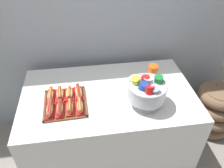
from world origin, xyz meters
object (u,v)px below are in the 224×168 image
(floor_vase, at_px, (213,110))
(hot_dog_5, at_px, (60,94))
(hot_dog_2, at_px, (70,107))
(hot_dog_4, at_px, (51,96))
(buffet_table, at_px, (109,123))
(cup_stack, at_px, (153,73))
(hot_dog_7, at_px, (79,92))
(serving_tray, at_px, (65,104))
(hot_dog_3, at_px, (80,106))
(donut, at_px, (136,79))
(punch_bowl, at_px, (147,91))
(hot_dog_6, at_px, (69,93))
(hot_dog_1, at_px, (60,109))
(hot_dog_0, at_px, (50,110))

(floor_vase, height_order, hot_dog_5, floor_vase)
(hot_dog_2, xyz_separation_m, hot_dog_4, (-0.16, 0.16, -0.00))
(floor_vase, distance_m, hot_dog_4, 1.73)
(buffet_table, relative_size, cup_stack, 9.47)
(hot_dog_2, height_order, hot_dog_7, hot_dog_2)
(serving_tray, xyz_separation_m, hot_dog_3, (0.12, -0.08, 0.03))
(cup_stack, xyz_separation_m, donut, (-0.14, 0.01, -0.06))
(floor_vase, distance_m, hot_dog_2, 1.61)
(floor_vase, relative_size, punch_bowl, 3.80)
(hot_dog_5, relative_size, punch_bowl, 0.54)
(hot_dog_5, bearing_deg, hot_dog_3, -45.91)
(hot_dog_4, bearing_deg, hot_dog_2, -45.91)
(hot_dog_6, xyz_separation_m, donut, (0.59, 0.13, -0.02))
(donut, bearing_deg, floor_vase, 1.21)
(hot_dog_3, bearing_deg, hot_dog_6, 116.26)
(floor_vase, bearing_deg, donut, -178.79)
(hot_dog_1, xyz_separation_m, hot_dog_5, (-0.01, 0.16, 0.00))
(hot_dog_4, xyz_separation_m, hot_dog_7, (0.22, 0.01, 0.00))
(hot_dog_1, height_order, hot_dog_7, same)
(punch_bowl, bearing_deg, hot_dog_5, 165.35)
(serving_tray, xyz_separation_m, hot_dog_4, (-0.12, 0.08, 0.03))
(punch_bowl, bearing_deg, hot_dog_0, 179.49)
(buffet_table, bearing_deg, hot_dog_6, -179.96)
(floor_vase, relative_size, hot_dog_2, 7.29)
(floor_vase, relative_size, hot_dog_5, 7.00)
(hot_dog_4, bearing_deg, hot_dog_1, -63.74)
(serving_tray, xyz_separation_m, hot_dog_7, (0.11, 0.09, 0.03))
(floor_vase, bearing_deg, hot_dog_7, -173.95)
(hot_dog_2, distance_m, hot_dog_7, 0.18)
(hot_dog_2, xyz_separation_m, hot_dog_3, (0.07, 0.00, -0.00))
(buffet_table, bearing_deg, punch_bowl, -32.94)
(hot_dog_5, distance_m, punch_bowl, 0.69)
(hot_dog_3, distance_m, hot_dog_4, 0.28)
(hot_dog_1, height_order, cup_stack, cup_stack)
(hot_dog_0, relative_size, hot_dog_1, 1.00)
(serving_tray, relative_size, cup_stack, 2.43)
(hot_dog_3, distance_m, cup_stack, 0.71)
(buffet_table, relative_size, hot_dog_5, 8.93)
(buffet_table, relative_size, hot_dog_4, 8.37)
(cup_stack, bearing_deg, hot_dog_6, -170.60)
(buffet_table, distance_m, hot_dog_7, 0.47)
(hot_dog_1, bearing_deg, buffet_table, 23.39)
(hot_dog_5, bearing_deg, cup_stack, 8.70)
(floor_vase, distance_m, punch_bowl, 1.16)
(hot_dog_2, height_order, punch_bowl, punch_bowl)
(hot_dog_5, relative_size, cup_stack, 1.06)
(floor_vase, distance_m, hot_dog_0, 1.75)
(hot_dog_3, bearing_deg, donut, 30.32)
(donut, bearing_deg, hot_dog_7, -165.64)
(hot_dog_7, bearing_deg, cup_stack, 10.26)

